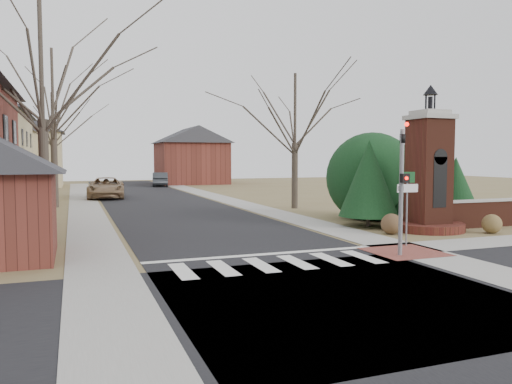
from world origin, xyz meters
name	(u,v)px	position (x,y,z in m)	size (l,w,h in m)	color
ground	(290,269)	(0.00, 0.00, 0.00)	(120.00, 120.00, 0.00)	brown
main_street	(162,204)	(0.00, 22.00, 0.01)	(8.00, 70.00, 0.01)	black
cross_street	(341,296)	(0.00, -3.00, 0.01)	(120.00, 8.00, 0.01)	black
crosswalk_zone	(279,264)	(0.00, 0.80, 0.01)	(8.00, 2.20, 0.02)	silver
stop_bar	(262,255)	(0.00, 2.30, 0.01)	(8.00, 0.35, 0.02)	silver
sidewalk_right_main	(233,201)	(5.20, 22.00, 0.01)	(2.00, 60.00, 0.02)	gray
sidewalk_left	(85,206)	(-5.20, 22.00, 0.01)	(2.00, 60.00, 0.02)	gray
curb_apron	(405,252)	(4.80, 1.00, 0.01)	(2.40, 2.40, 0.02)	brown
traffic_signal_pole	(402,178)	(4.30, 0.57, 2.59)	(0.28, 0.41, 4.50)	slate
sign_post	(407,194)	(5.59, 1.99, 1.95)	(0.90, 0.07, 2.75)	slate
brick_gate_monument	(428,182)	(9.00, 4.99, 2.17)	(3.20, 3.20, 6.47)	#512418
brick_garden_wall	(504,212)	(13.50, 5.00, 0.66)	(7.50, 0.50, 1.30)	#512418
house_distant_left	(13,148)	(-12.01, 48.00, 4.25)	(10.80, 8.80, 8.53)	#D1B78B
house_distant_right	(191,154)	(7.99, 47.99, 3.65)	(8.80, 8.80, 7.30)	maroon
evergreen_near	(369,178)	(7.20, 7.00, 2.30)	(2.80, 2.80, 4.10)	#473D33
evergreen_mid	(411,170)	(10.50, 8.20, 2.60)	(3.40, 3.40, 4.70)	#473D33
evergreen_far	(455,184)	(12.50, 7.20, 1.90)	(2.40, 2.40, 3.30)	#473D33
evergreen_mass	(372,174)	(9.00, 9.50, 2.40)	(4.80, 4.80, 4.80)	black
bare_tree_0	(41,48)	(-7.00, 9.00, 7.70)	(8.05, 8.05, 11.15)	#473D33
bare_tree_1	(52,84)	(-7.00, 22.00, 8.03)	(8.40, 8.40, 11.64)	#473D33
bare_tree_2	(52,115)	(-7.50, 35.00, 7.03)	(7.35, 7.35, 10.19)	#473D33
bare_tree_3	(295,104)	(7.50, 16.00, 6.69)	(7.00, 7.00, 9.70)	#473D33
pickup_truck	(106,188)	(-3.40, 28.51, 0.83)	(2.76, 5.98, 1.66)	#8D6E4D
distant_car	(160,179)	(3.40, 43.55, 0.78)	(1.66, 4.75, 1.57)	#383C40
dry_shrub_left	(391,224)	(6.80, 4.60, 0.45)	(0.89, 0.89, 0.89)	brown
dry_shrub_right	(492,224)	(11.00, 3.30, 0.42)	(0.83, 0.83, 0.83)	brown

